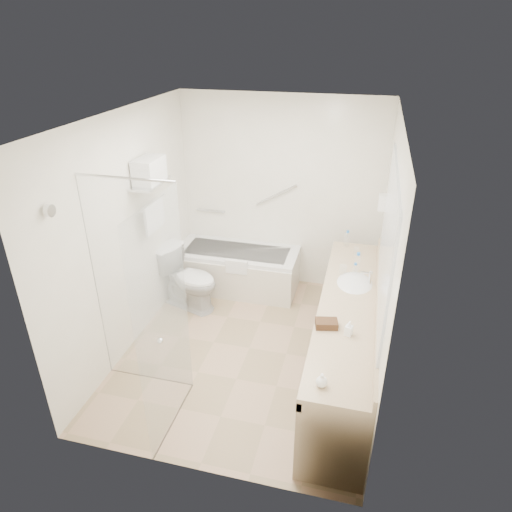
% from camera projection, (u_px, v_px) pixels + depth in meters
% --- Properties ---
extents(floor, '(3.20, 3.20, 0.00)m').
position_uv_depth(floor, '(249.00, 348.00, 5.06)').
color(floor, tan).
rests_on(floor, ground).
extents(ceiling, '(2.60, 3.20, 0.10)m').
position_uv_depth(ceiling, '(247.00, 116.00, 3.92)').
color(ceiling, white).
rests_on(ceiling, wall_back).
extents(wall_back, '(2.60, 0.10, 2.50)m').
position_uv_depth(wall_back, '(281.00, 194.00, 5.87)').
color(wall_back, white).
rests_on(wall_back, ground).
extents(wall_front, '(2.60, 0.10, 2.50)m').
position_uv_depth(wall_front, '(188.00, 346.00, 3.11)').
color(wall_front, white).
rests_on(wall_front, ground).
extents(wall_left, '(0.10, 3.20, 2.50)m').
position_uv_depth(wall_left, '(129.00, 234.00, 4.78)').
color(wall_left, white).
rests_on(wall_left, ground).
extents(wall_right, '(0.10, 3.20, 2.50)m').
position_uv_depth(wall_right, '(384.00, 262.00, 4.21)').
color(wall_right, white).
rests_on(wall_right, ground).
extents(bathtub, '(1.60, 0.73, 0.59)m').
position_uv_depth(bathtub, '(237.00, 269.00, 6.12)').
color(bathtub, silver).
rests_on(bathtub, floor).
extents(grab_bar_short, '(0.40, 0.03, 0.03)m').
position_uv_depth(grab_bar_short, '(211.00, 210.00, 6.18)').
color(grab_bar_short, silver).
rests_on(grab_bar_short, wall_back).
extents(grab_bar_long, '(0.53, 0.03, 0.33)m').
position_uv_depth(grab_bar_long, '(276.00, 195.00, 5.85)').
color(grab_bar_long, silver).
rests_on(grab_bar_long, wall_back).
extents(shower_enclosure, '(0.96, 0.91, 2.11)m').
position_uv_depth(shower_enclosure, '(150.00, 304.00, 3.92)').
color(shower_enclosure, silver).
rests_on(shower_enclosure, floor).
extents(towel_shelf, '(0.24, 0.55, 0.81)m').
position_uv_depth(towel_shelf, '(150.00, 178.00, 4.82)').
color(towel_shelf, silver).
rests_on(towel_shelf, wall_left).
extents(vanity_counter, '(0.55, 2.70, 0.95)m').
position_uv_depth(vanity_counter, '(347.00, 321.00, 4.42)').
color(vanity_counter, tan).
rests_on(vanity_counter, floor).
extents(sink, '(0.40, 0.52, 0.14)m').
position_uv_depth(sink, '(354.00, 285.00, 4.67)').
color(sink, silver).
rests_on(sink, vanity_counter).
extents(faucet, '(0.03, 0.03, 0.14)m').
position_uv_depth(faucet, '(370.00, 278.00, 4.59)').
color(faucet, silver).
rests_on(faucet, vanity_counter).
extents(mirror, '(0.02, 2.00, 1.20)m').
position_uv_depth(mirror, '(388.00, 239.00, 3.95)').
color(mirror, silver).
rests_on(mirror, wall_right).
extents(hairdryer_unit, '(0.08, 0.10, 0.18)m').
position_uv_depth(hairdryer_unit, '(382.00, 202.00, 5.04)').
color(hairdryer_unit, white).
rests_on(hairdryer_unit, wall_right).
extents(toilet, '(0.89, 0.67, 0.77)m').
position_uv_depth(toilet, '(189.00, 279.00, 5.65)').
color(toilet, silver).
rests_on(toilet, floor).
extents(amenity_basket, '(0.21, 0.16, 0.06)m').
position_uv_depth(amenity_basket, '(327.00, 324.00, 3.97)').
color(amenity_basket, '#452C18').
rests_on(amenity_basket, vanity_counter).
extents(soap_bottle_a, '(0.10, 0.15, 0.06)m').
position_uv_depth(soap_bottle_a, '(349.00, 332.00, 3.87)').
color(soap_bottle_a, white).
rests_on(soap_bottle_a, vanity_counter).
extents(soap_bottle_b, '(0.10, 0.12, 0.09)m').
position_uv_depth(soap_bottle_b, '(322.00, 381.00, 3.32)').
color(soap_bottle_b, white).
rests_on(soap_bottle_b, vanity_counter).
extents(water_bottle_left, '(0.05, 0.05, 0.17)m').
position_uv_depth(water_bottle_left, '(355.00, 271.00, 4.73)').
color(water_bottle_left, silver).
rests_on(water_bottle_left, vanity_counter).
extents(water_bottle_mid, '(0.07, 0.07, 0.22)m').
position_uv_depth(water_bottle_mid, '(358.00, 263.00, 4.83)').
color(water_bottle_mid, silver).
rests_on(water_bottle_mid, vanity_counter).
extents(water_bottle_right, '(0.06, 0.06, 0.20)m').
position_uv_depth(water_bottle_right, '(347.00, 239.00, 5.38)').
color(water_bottle_right, silver).
rests_on(water_bottle_right, vanity_counter).
extents(drinking_glass_near, '(0.07, 0.07, 0.08)m').
position_uv_depth(drinking_glass_near, '(356.00, 251.00, 5.22)').
color(drinking_glass_near, silver).
rests_on(drinking_glass_near, vanity_counter).
extents(drinking_glass_far, '(0.08, 0.08, 0.10)m').
position_uv_depth(drinking_glass_far, '(343.00, 270.00, 4.80)').
color(drinking_glass_far, silver).
rests_on(drinking_glass_far, vanity_counter).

